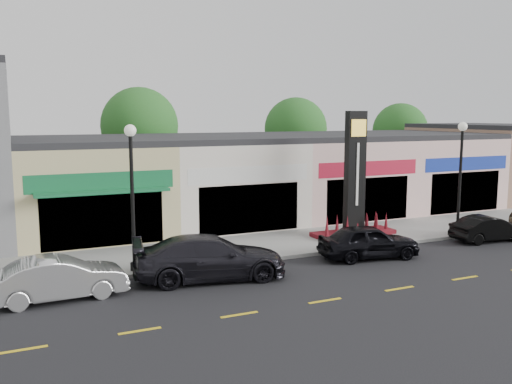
% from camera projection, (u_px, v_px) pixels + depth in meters
% --- Properties ---
extents(ground, '(120.00, 120.00, 0.00)m').
position_uv_depth(ground, '(350.00, 267.00, 21.43)').
color(ground, black).
rests_on(ground, ground).
extents(sidewalk, '(52.00, 4.30, 0.15)m').
position_uv_depth(sidewalk, '(298.00, 242.00, 25.35)').
color(sidewalk, gray).
rests_on(sidewalk, ground).
extents(curb, '(52.00, 0.20, 0.15)m').
position_uv_depth(curb, '(323.00, 253.00, 23.32)').
color(curb, gray).
rests_on(curb, ground).
extents(shop_beige, '(7.00, 10.85, 4.80)m').
position_uv_depth(shop_beige, '(88.00, 184.00, 27.99)').
color(shop_beige, tan).
rests_on(shop_beige, ground).
extents(shop_cream, '(7.00, 10.01, 4.80)m').
position_uv_depth(shop_cream, '(215.00, 178.00, 30.84)').
color(shop_cream, beige).
rests_on(shop_cream, ground).
extents(shop_pink_w, '(7.00, 10.01, 4.80)m').
position_uv_depth(shop_pink_w, '(321.00, 173.00, 33.68)').
color(shop_pink_w, beige).
rests_on(shop_pink_w, ground).
extents(shop_pink_e, '(7.00, 10.01, 4.80)m').
position_uv_depth(shop_pink_e, '(410.00, 168.00, 36.52)').
color(shop_pink_e, beige).
rests_on(shop_pink_e, ground).
extents(shop_tan, '(7.00, 10.01, 5.30)m').
position_uv_depth(shop_tan, '(487.00, 161.00, 39.33)').
color(shop_tan, '#805F4A').
rests_on(shop_tan, ground).
extents(tree_rear_west, '(5.20, 5.20, 7.83)m').
position_uv_depth(tree_rear_west, '(140.00, 126.00, 36.68)').
color(tree_rear_west, '#382619').
rests_on(tree_rear_west, ground).
extents(tree_rear_mid, '(4.80, 4.80, 7.29)m').
position_uv_depth(tree_rear_mid, '(296.00, 129.00, 41.59)').
color(tree_rear_mid, '#382619').
rests_on(tree_rear_mid, ground).
extents(tree_rear_east, '(4.60, 4.60, 6.94)m').
position_uv_depth(tree_rear_east, '(400.00, 131.00, 45.69)').
color(tree_rear_east, '#382619').
rests_on(tree_rear_east, ground).
extents(lamp_west_near, '(0.44, 0.44, 5.47)m').
position_uv_depth(lamp_west_near, '(132.00, 183.00, 19.95)').
color(lamp_west_near, black).
rests_on(lamp_west_near, sidewalk).
extents(lamp_east_near, '(0.44, 0.44, 5.47)m').
position_uv_depth(lamp_east_near, '(461.00, 166.00, 26.44)').
color(lamp_east_near, black).
rests_on(lamp_east_near, sidewalk).
extents(pylon_sign, '(4.20, 1.30, 6.00)m').
position_uv_depth(pylon_sign, '(354.00, 192.00, 26.12)').
color(pylon_sign, '#530E14').
rests_on(pylon_sign, sidewalk).
extents(car_white_van, '(1.69, 4.33, 1.41)m').
position_uv_depth(car_white_van, '(59.00, 278.00, 17.58)').
color(car_white_van, silver).
rests_on(car_white_van, ground).
extents(car_dark_sedan, '(3.17, 5.86, 1.61)m').
position_uv_depth(car_dark_sedan, '(210.00, 257.00, 19.75)').
color(car_dark_sedan, black).
rests_on(car_dark_sedan, ground).
extents(car_black_sedan, '(2.34, 4.42, 1.43)m').
position_uv_depth(car_black_sedan, '(369.00, 241.00, 22.63)').
color(car_black_sedan, black).
rests_on(car_black_sedan, ground).
extents(car_black_conv, '(1.60, 3.80, 1.22)m').
position_uv_depth(car_black_conv, '(489.00, 228.00, 25.71)').
color(car_black_conv, black).
rests_on(car_black_conv, ground).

